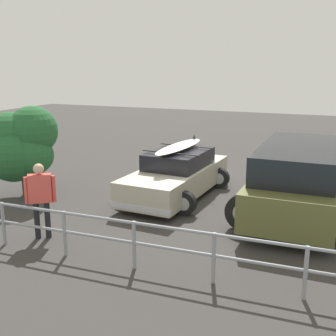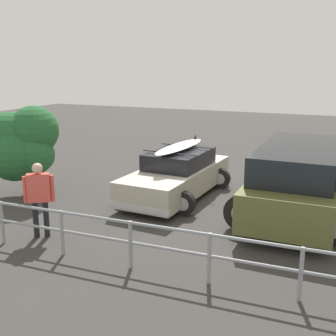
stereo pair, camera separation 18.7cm
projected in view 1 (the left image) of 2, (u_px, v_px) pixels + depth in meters
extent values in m
cube|color=#383533|center=(199.00, 198.00, 11.72)|extent=(44.00, 44.00, 0.02)
cube|color=#B7B29E|center=(176.00, 179.00, 11.75)|extent=(1.83, 4.28, 0.66)
cube|color=black|center=(179.00, 159.00, 11.77)|extent=(1.52, 2.09, 0.45)
cube|color=silver|center=(140.00, 208.00, 10.01)|extent=(1.63, 0.19, 0.14)
cube|color=silver|center=(203.00, 170.00, 13.60)|extent=(1.63, 0.19, 0.14)
cylinder|color=black|center=(184.00, 203.00, 10.32)|extent=(0.60, 0.18, 0.60)
cylinder|color=#B7B7BC|center=(184.00, 203.00, 10.32)|extent=(0.33, 0.19, 0.33)
cylinder|color=black|center=(127.00, 194.00, 11.01)|extent=(0.60, 0.18, 0.60)
cylinder|color=#B7B7BC|center=(127.00, 194.00, 11.01)|extent=(0.33, 0.19, 0.33)
cylinder|color=black|center=(219.00, 178.00, 12.59)|extent=(0.60, 0.18, 0.60)
cylinder|color=#B7B7BC|center=(219.00, 178.00, 12.59)|extent=(0.33, 0.19, 0.33)
cylinder|color=black|center=(170.00, 172.00, 13.28)|extent=(0.60, 0.18, 0.60)
cylinder|color=#B7B7BC|center=(170.00, 172.00, 13.28)|extent=(0.33, 0.19, 0.33)
cylinder|color=black|center=(170.00, 153.00, 11.22)|extent=(1.68, 0.13, 0.03)
cylinder|color=black|center=(187.00, 146.00, 12.19)|extent=(1.68, 0.13, 0.03)
ellipsoid|color=white|center=(179.00, 146.00, 11.81)|extent=(0.76, 2.75, 0.09)
cone|color=black|center=(194.00, 137.00, 12.73)|extent=(0.10, 0.10, 0.14)
cube|color=brown|center=(297.00, 188.00, 10.20)|extent=(1.91, 4.81, 0.83)
cube|color=black|center=(300.00, 158.00, 10.03)|extent=(1.76, 3.76, 0.65)
cylinder|color=black|center=(307.00, 163.00, 12.42)|extent=(0.76, 0.18, 0.76)
cylinder|color=black|center=(244.00, 212.00, 9.34)|extent=(0.84, 0.22, 0.84)
cylinder|color=#B7B7BC|center=(244.00, 212.00, 9.34)|extent=(0.46, 0.23, 0.46)
cylinder|color=black|center=(267.00, 180.00, 11.92)|extent=(0.84, 0.22, 0.84)
cylinder|color=#B7B7BC|center=(267.00, 180.00, 11.92)|extent=(0.46, 0.23, 0.46)
cylinder|color=black|center=(48.00, 220.00, 8.93)|extent=(0.12, 0.12, 0.80)
cylinder|color=black|center=(37.00, 220.00, 8.89)|extent=(0.12, 0.12, 0.80)
cube|color=#DB4C42|center=(40.00, 188.00, 8.74)|extent=(0.49, 0.42, 0.60)
sphere|color=#D6A884|center=(38.00, 169.00, 8.64)|extent=(0.22, 0.22, 0.22)
cylinder|color=#DB4C42|center=(54.00, 189.00, 8.80)|extent=(0.08, 0.08, 0.57)
cylinder|color=#DB4C42|center=(26.00, 190.00, 8.70)|extent=(0.08, 0.08, 0.57)
cylinder|color=gray|center=(306.00, 273.00, 6.54)|extent=(0.07, 0.07, 0.91)
cylinder|color=gray|center=(214.00, 258.00, 7.05)|extent=(0.07, 0.07, 0.91)
cylinder|color=gray|center=(134.00, 245.00, 7.56)|extent=(0.07, 0.07, 0.91)
cylinder|color=gray|center=(65.00, 234.00, 8.07)|extent=(0.07, 0.07, 0.91)
cylinder|color=gray|center=(3.00, 224.00, 8.58)|extent=(0.07, 0.07, 0.91)
cylinder|color=gray|center=(134.00, 223.00, 7.46)|extent=(8.83, 0.33, 0.06)
cylinder|color=gray|center=(134.00, 243.00, 7.55)|extent=(8.83, 0.33, 0.06)
cylinder|color=#4C3828|center=(27.00, 185.00, 11.91)|extent=(0.28, 0.28, 0.59)
sphere|color=#235B2D|center=(30.00, 155.00, 11.51)|extent=(1.23, 1.23, 1.23)
sphere|color=#235B2D|center=(36.00, 155.00, 11.59)|extent=(0.97, 0.97, 0.97)
sphere|color=#235B2D|center=(11.00, 136.00, 11.51)|extent=(1.30, 1.30, 1.30)
sphere|color=#235B2D|center=(33.00, 131.00, 11.57)|extent=(1.36, 1.36, 1.36)
sphere|color=#235B2D|center=(13.00, 154.00, 11.49)|extent=(1.51, 1.51, 1.51)
sphere|color=#235B2D|center=(23.00, 159.00, 11.70)|extent=(0.98, 0.98, 0.98)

